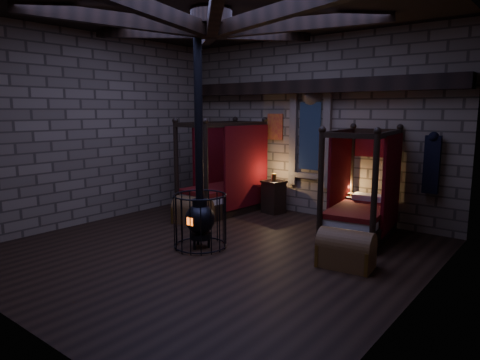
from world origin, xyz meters
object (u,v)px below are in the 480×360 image
Objects in this scene: trunk_left at (193,211)px; stove at (200,215)px; bed_right at (361,211)px; bed_left at (225,190)px; trunk_right at (346,250)px.

trunk_left is 1.77m from stove.
stove is at bearing -136.98° from bed_right.
trunk_left is at bearing 138.96° from stove.
bed_right reaches higher than trunk_left.
bed_left is 1.03× the size of bed_right.
stove is (1.31, -1.13, 0.34)m from trunk_left.
trunk_right reaches higher than trunk_left.
stove is at bearing -171.22° from trunk_right.
stove reaches higher than trunk_right.
trunk_right is 0.23× the size of stove.
trunk_left is at bearing -165.50° from bed_right.
stove reaches higher than bed_right.
bed_right reaches higher than trunk_right.
bed_right is at bearing 13.07° from trunk_left.
bed_right is 3.23m from stove.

